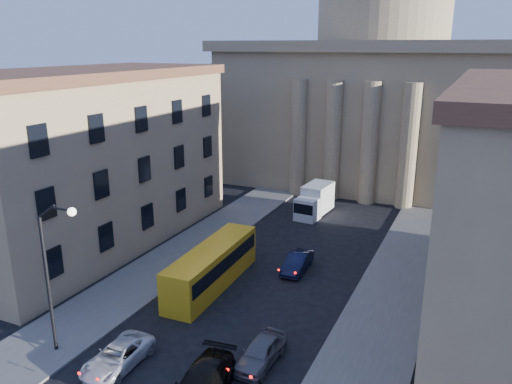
# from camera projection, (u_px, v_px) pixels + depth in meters

# --- Properties ---
(sidewalk_left) EXTENTS (5.00, 60.00, 0.15)m
(sidewalk_left) POSITION_uv_depth(u_px,v_px,m) (150.00, 275.00, 37.11)
(sidewalk_left) COLOR #595651
(sidewalk_left) RESTS_ON ground
(sidewalk_right) EXTENTS (5.00, 60.00, 0.15)m
(sidewalk_right) POSITION_uv_depth(u_px,v_px,m) (379.00, 327.00, 30.28)
(sidewalk_right) COLOR #595651
(sidewalk_right) RESTS_ON ground
(church) EXTENTS (68.02, 28.76, 36.60)m
(church) POSITION_uv_depth(u_px,v_px,m) (378.00, 83.00, 62.98)
(church) COLOR #8A7655
(church) RESTS_ON ground
(building_left) EXTENTS (11.60, 26.60, 14.70)m
(building_left) POSITION_uv_depth(u_px,v_px,m) (90.00, 158.00, 41.93)
(building_left) COLOR tan
(building_left) RESTS_ON ground
(street_lamp) EXTENTS (2.62, 0.44, 8.83)m
(street_lamp) POSITION_uv_depth(u_px,v_px,m) (53.00, 267.00, 26.31)
(street_lamp) COLOR black
(street_lamp) RESTS_ON ground
(car_left_mid) EXTENTS (2.16, 4.55, 1.26)m
(car_left_mid) POSITION_uv_depth(u_px,v_px,m) (118.00, 356.00, 26.50)
(car_left_mid) COLOR silver
(car_left_mid) RESTS_ON ground
(car_right_far) EXTENTS (1.78, 4.19, 1.41)m
(car_right_far) POSITION_uv_depth(u_px,v_px,m) (261.00, 352.00, 26.75)
(car_right_far) COLOR #56555B
(car_right_far) RESTS_ON ground
(car_right_distant) EXTENTS (1.58, 4.19, 1.37)m
(car_right_distant) POSITION_uv_depth(u_px,v_px,m) (297.00, 262.00, 37.86)
(car_right_distant) COLOR black
(car_right_distant) RESTS_ON ground
(city_bus) EXTENTS (2.69, 10.30, 2.88)m
(city_bus) POSITION_uv_depth(u_px,v_px,m) (212.00, 265.00, 35.28)
(city_bus) COLOR gold
(city_bus) RESTS_ON ground
(box_truck) EXTENTS (2.60, 5.65, 3.02)m
(box_truck) POSITION_uv_depth(u_px,v_px,m) (315.00, 201.00, 50.18)
(box_truck) COLOR silver
(box_truck) RESTS_ON ground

